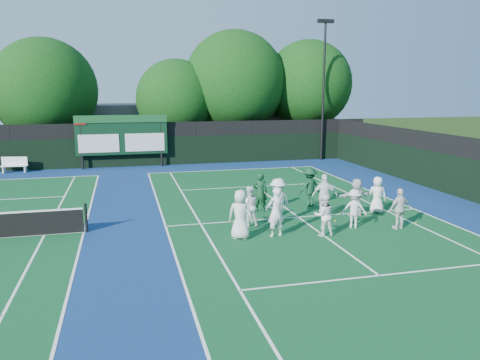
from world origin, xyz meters
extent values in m
plane|color=#1C350E|center=(0.00, 0.00, 0.00)|extent=(120.00, 120.00, 0.00)
cube|color=navy|center=(-6.00, 1.00, 0.00)|extent=(34.00, 32.00, 0.01)
cube|color=#104E24|center=(0.00, 1.00, 0.01)|extent=(10.97, 23.77, 0.00)
cube|color=white|center=(0.00, 12.88, 0.01)|extent=(10.97, 0.08, 0.00)
cube|color=white|center=(-5.49, 1.00, 0.01)|extent=(0.08, 23.77, 0.00)
cube|color=white|center=(5.49, 1.00, 0.01)|extent=(0.08, 23.77, 0.00)
cube|color=white|center=(-4.12, 1.00, 0.01)|extent=(0.08, 23.77, 0.00)
cube|color=white|center=(4.12, 1.00, 0.01)|extent=(0.08, 23.77, 0.00)
cube|color=white|center=(0.00, -5.40, 0.01)|extent=(8.23, 0.08, 0.00)
cube|color=white|center=(0.00, 7.40, 0.01)|extent=(8.23, 0.08, 0.00)
cube|color=white|center=(0.00, 1.00, 0.01)|extent=(0.08, 12.80, 0.00)
cube|color=white|center=(-14.00, 12.88, 0.01)|extent=(10.97, 0.08, 0.00)
cube|color=white|center=(-8.52, 1.00, 0.01)|extent=(0.08, 23.77, 0.00)
cube|color=white|center=(-9.88, 1.00, 0.01)|extent=(0.08, 23.77, 0.00)
cube|color=black|center=(-6.00, 16.00, 1.00)|extent=(34.00, 0.08, 2.00)
cube|color=black|center=(-6.00, 16.00, 2.50)|extent=(34.00, 0.05, 1.00)
cylinder|color=black|center=(-9.60, 15.60, 1.75)|extent=(0.16, 0.16, 3.50)
cylinder|color=black|center=(-4.40, 15.60, 1.75)|extent=(0.16, 0.16, 3.50)
cube|color=black|center=(-7.00, 15.60, 2.20)|extent=(6.00, 0.15, 2.60)
cube|color=#154B22|center=(-7.00, 15.50, 3.30)|extent=(6.00, 0.05, 0.50)
cube|color=silver|center=(-8.50, 15.50, 1.70)|extent=(2.60, 0.04, 1.20)
cube|color=silver|center=(-5.50, 15.50, 1.70)|extent=(2.60, 0.04, 1.20)
cube|color=#9A0C0E|center=(-9.60, 15.50, 3.20)|extent=(0.70, 0.04, 0.50)
cube|color=slate|center=(-2.00, 24.00, 2.00)|extent=(18.00, 6.00, 4.00)
cylinder|color=black|center=(7.50, 15.70, 5.00)|extent=(0.16, 0.16, 10.00)
cube|color=black|center=(7.50, 15.70, 10.00)|extent=(1.20, 0.30, 0.25)
cylinder|color=black|center=(-8.40, 1.00, 0.55)|extent=(0.10, 0.10, 1.10)
cube|color=white|center=(-13.72, 15.30, 0.44)|extent=(1.63, 0.65, 0.06)
cube|color=white|center=(-13.72, 15.46, 0.74)|extent=(1.58, 0.29, 0.53)
cube|color=white|center=(-14.35, 15.30, 0.21)|extent=(0.12, 0.37, 0.42)
cube|color=white|center=(-13.08, 15.30, 0.21)|extent=(0.12, 0.37, 0.42)
cylinder|color=#311E0D|center=(-12.16, 19.50, 1.21)|extent=(0.44, 0.44, 2.43)
sphere|color=#0C360E|center=(-12.16, 19.50, 5.17)|extent=(7.31, 7.31, 7.31)
sphere|color=#0C360E|center=(-11.56, 19.80, 4.44)|extent=(5.12, 5.12, 5.12)
cylinder|color=#311E0D|center=(-2.87, 19.50, 1.10)|extent=(0.44, 0.44, 2.21)
sphere|color=#0C360E|center=(-2.87, 19.50, 4.47)|extent=(6.04, 6.04, 6.04)
sphere|color=#0C360E|center=(-2.27, 19.80, 3.87)|extent=(4.23, 4.23, 4.23)
cylinder|color=#311E0D|center=(1.72, 19.50, 1.43)|extent=(0.44, 0.44, 2.86)
sphere|color=#0C360E|center=(1.72, 19.50, 5.81)|extent=(7.85, 7.85, 7.85)
sphere|color=#0C360E|center=(2.32, 19.80, 5.02)|extent=(5.49, 5.49, 5.49)
cylinder|color=#311E0D|center=(7.85, 19.50, 1.51)|extent=(0.44, 0.44, 3.02)
sphere|color=#0C360E|center=(7.85, 19.50, 5.64)|extent=(7.00, 7.00, 7.00)
sphere|color=#0C360E|center=(8.45, 19.80, 4.94)|extent=(4.90, 4.90, 4.90)
sphere|color=gold|center=(2.06, 1.46, 0.03)|extent=(0.07, 0.07, 0.07)
sphere|color=gold|center=(4.22, -0.97, 0.03)|extent=(0.07, 0.07, 0.07)
sphere|color=gold|center=(1.93, 3.32, 0.03)|extent=(0.07, 0.07, 0.07)
sphere|color=gold|center=(1.22, 0.02, 0.03)|extent=(0.07, 0.07, 0.07)
imported|color=white|center=(-3.02, -1.13, 0.89)|extent=(1.03, 0.88, 1.79)
imported|color=white|center=(-1.72, -1.19, 0.91)|extent=(0.74, 0.56, 1.81)
imported|color=white|center=(-0.01, -1.54, 0.77)|extent=(0.78, 0.63, 1.54)
imported|color=silver|center=(1.52, -0.89, 0.75)|extent=(1.12, 0.90, 1.51)
imported|color=silver|center=(3.13, -1.46, 0.79)|extent=(0.97, 0.52, 1.58)
imported|color=white|center=(-2.32, 0.30, 0.79)|extent=(0.81, 0.65, 1.59)
imported|color=white|center=(-1.10, 0.41, 0.91)|extent=(1.34, 1.08, 1.81)
imported|color=white|center=(1.04, 0.76, 0.91)|extent=(1.14, 0.66, 1.82)
imported|color=silver|center=(2.43, 0.65, 0.80)|extent=(1.51, 0.55, 1.60)
imported|color=white|center=(3.55, 0.89, 0.79)|extent=(0.89, 0.72, 1.58)
imported|color=#103C1E|center=(-1.28, 2.29, 0.86)|extent=(0.72, 0.58, 1.72)
imported|color=#103C22|center=(1.14, 2.61, 0.89)|extent=(1.29, 0.95, 1.79)
camera|label=1|loc=(-6.93, -16.64, 5.27)|focal=35.00mm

